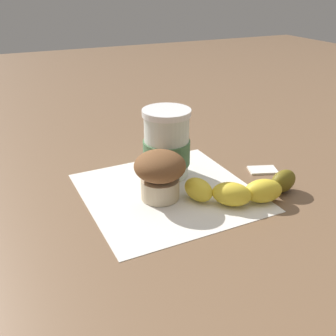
{
  "coord_description": "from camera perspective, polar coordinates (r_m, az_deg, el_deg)",
  "views": [
    {
      "loc": [
        0.51,
        -0.23,
        0.32
      ],
      "look_at": [
        0.0,
        0.0,
        0.04
      ],
      "focal_mm": 42.0,
      "sensor_mm": 36.0,
      "label": 1
    }
  ],
  "objects": [
    {
      "name": "muffin",
      "position": [
        0.61,
        -1.18,
        -0.65
      ],
      "size": [
        0.08,
        0.08,
        0.08
      ],
      "color": "beige",
      "rests_on": "paper_napkin"
    },
    {
      "name": "coffee_cup",
      "position": [
        0.68,
        -0.21,
        3.33
      ],
      "size": [
        0.08,
        0.08,
        0.12
      ],
      "color": "silver",
      "rests_on": "paper_napkin"
    },
    {
      "name": "paper_napkin",
      "position": [
        0.64,
        0.0,
        -3.47
      ],
      "size": [
        0.27,
        0.27,
        0.0
      ],
      "primitive_type": "cube",
      "rotation": [
        0.0,
        0.0,
        0.03
      ],
      "color": "white",
      "rests_on": "ground_plane"
    },
    {
      "name": "ground_plane",
      "position": [
        0.64,
        0.0,
        -3.53
      ],
      "size": [
        3.0,
        3.0,
        0.0
      ],
      "primitive_type": "plane",
      "color": "brown"
    },
    {
      "name": "banana",
      "position": [
        0.62,
        11.13,
        -3.08
      ],
      "size": [
        0.1,
        0.19,
        0.04
      ],
      "color": "yellow",
      "rests_on": "paper_napkin"
    },
    {
      "name": "sugar_packet",
      "position": [
        0.73,
        13.63,
        -0.19
      ],
      "size": [
        0.05,
        0.06,
        0.01
      ],
      "primitive_type": "cube",
      "rotation": [
        0.0,
        0.0,
        1.23
      ],
      "color": "white",
      "rests_on": "ground_plane"
    }
  ]
}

